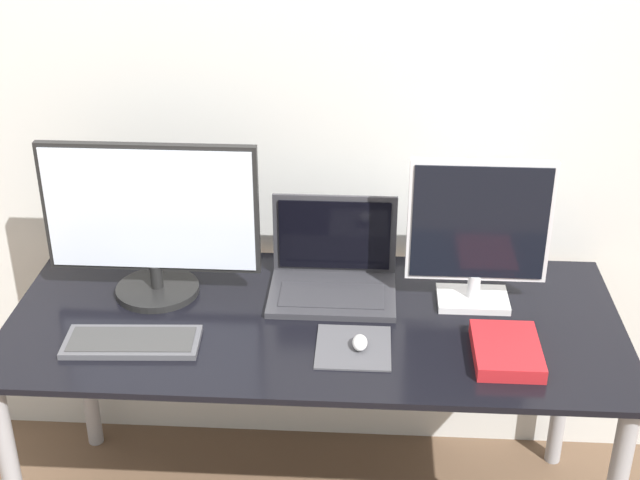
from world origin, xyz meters
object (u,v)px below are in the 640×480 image
at_px(monitor_right, 479,232).
at_px(laptop, 333,270).
at_px(monitor_left, 151,221).
at_px(keyboard, 132,342).
at_px(mouse, 360,343).
at_px(book, 507,351).

distance_m(monitor_right, laptop, 0.43).
relative_size(monitor_left, laptop, 1.67).
height_order(monitor_left, keyboard, monitor_left).
bearing_deg(monitor_left, laptop, 5.67).
xyz_separation_m(monitor_right, keyboard, (-0.91, -0.27, -0.21)).
height_order(monitor_right, keyboard, monitor_right).
relative_size(keyboard, mouse, 5.67).
distance_m(mouse, book, 0.38).
distance_m(monitor_left, monitor_right, 0.90).
height_order(monitor_right, laptop, monitor_right).
distance_m(monitor_right, book, 0.34).
bearing_deg(mouse, monitor_left, 156.36).
bearing_deg(book, laptop, 145.20).
bearing_deg(laptop, mouse, -74.77).
bearing_deg(monitor_left, book, -15.60).
relative_size(monitor_left, keyboard, 1.67).
xyz_separation_m(monitor_left, keyboard, (-0.01, -0.27, -0.22)).
height_order(laptop, keyboard, laptop).
bearing_deg(monitor_right, laptop, 172.84).
distance_m(monitor_right, keyboard, 0.97).
xyz_separation_m(mouse, book, (0.38, -0.01, -0.00)).
distance_m(laptop, keyboard, 0.61).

